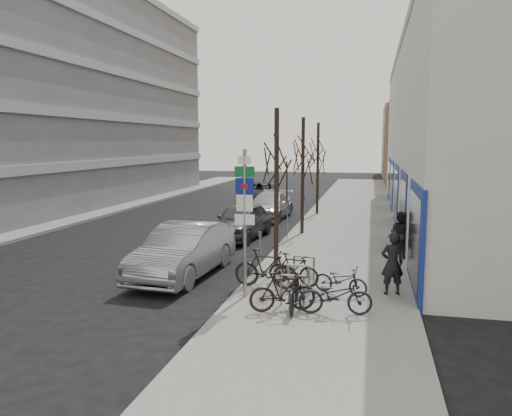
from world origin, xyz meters
The scene contains 25 objects.
ground centered at (0.00, 0.00, 0.00)m, with size 120.00×120.00×0.00m, color black.
sidewalk_east centered at (4.50, 10.00, 0.07)m, with size 5.00×70.00×0.15m, color slate.
sidewalk_west centered at (-11.00, 10.00, 0.07)m, with size 3.00×70.00×0.15m, color slate.
brick_building_far centered at (13.00, 40.00, 4.00)m, with size 12.00×14.00×8.00m, color brown.
tan_building_far centered at (13.50, 55.00, 4.50)m, with size 13.00×12.00×9.00m, color #937A5B.
highway_sign_pole centered at (2.40, -0.01, 2.46)m, with size 0.55×0.10×4.20m.
bike_rack centered at (3.80, 0.60, 0.66)m, with size 0.66×2.26×0.83m.
tree_near centered at (2.60, 3.50, 4.10)m, with size 1.80×1.80×5.50m.
tree_mid centered at (2.60, 10.00, 4.10)m, with size 1.80×1.80×5.50m.
tree_far centered at (2.60, 16.50, 4.10)m, with size 1.80×1.80×5.50m.
meter_front centered at (2.15, 3.00, 0.92)m, with size 0.10×0.08×1.27m.
meter_mid centered at (2.15, 8.50, 0.92)m, with size 0.10×0.08×1.27m.
meter_back centered at (2.15, 14.00, 0.92)m, with size 0.10×0.08×1.27m.
bike_near_left centered at (3.89, -0.68, 0.73)m, with size 0.58×1.90×1.16m, color black.
bike_near_right centered at (3.63, -0.99, 0.67)m, with size 0.51×1.72×1.04m, color black.
bike_mid_curb centered at (4.96, 0.79, 0.62)m, with size 0.47×1.55×0.94m, color black.
bike_mid_inner centered at (2.78, 0.93, 0.73)m, with size 0.57×1.92×1.17m, color black.
bike_far_curb centered at (4.93, -0.91, 0.71)m, with size 0.55×1.82×1.11m, color black.
bike_far_inner centered at (3.54, 1.36, 0.64)m, with size 0.48×1.61×0.98m, color black.
parked_car_front centered at (-0.20, 2.05, 0.85)m, with size 1.81×5.18×1.71m, color #97969B.
parked_car_mid centered at (-0.04, 8.85, 0.81)m, with size 1.90×4.73×1.61m, color #46464A.
parked_car_back centered at (0.02, 14.86, 0.74)m, with size 2.09×5.13×1.49m, color #A8A8AD.
lane_car centered at (-2.37, 22.60, 0.73)m, with size 2.41×5.23×1.45m, color black.
pedestrian_near centered at (6.35, 1.10, 1.04)m, with size 0.65×0.42×1.77m, color black.
pedestrian_far centered at (6.80, 5.89, 1.02)m, with size 0.64×0.43×1.73m, color black.
Camera 1 is at (5.72, -12.94, 4.39)m, focal length 35.00 mm.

